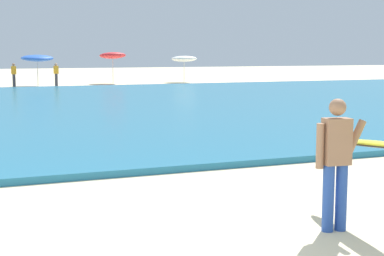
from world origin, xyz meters
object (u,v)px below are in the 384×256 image
object	(u,v)px
beach_umbrella_3	(113,55)
beach_umbrella_4	(184,59)
beachgoer_near_row_left	(56,74)
surfer_with_board	(354,152)
beachgoer_near_row_mid	(14,74)
beach_umbrella_2	(37,58)

from	to	relation	value
beach_umbrella_3	beach_umbrella_4	xyz separation A→B (m)	(5.63, -0.10, -0.26)
beachgoer_near_row_left	beach_umbrella_3	bearing A→B (deg)	21.69
surfer_with_board	beach_umbrella_3	bearing A→B (deg)	80.75
beachgoer_near_row_left	beachgoer_near_row_mid	distance (m)	2.79
beach_umbrella_4	beachgoer_near_row_left	xyz separation A→B (m)	(-10.06, -1.67, -0.96)
beach_umbrella_2	beachgoer_near_row_mid	size ratio (longest dim) A/B	1.39
beach_umbrella_3	beachgoer_near_row_left	xyz separation A→B (m)	(-4.43, -1.76, -1.22)
beachgoer_near_row_mid	beachgoer_near_row_left	bearing A→B (deg)	-4.86
beach_umbrella_2	beach_umbrella_4	size ratio (longest dim) A/B	1.07
surfer_with_board	beach_umbrella_3	world-z (taller)	beach_umbrella_3
beach_umbrella_2	beach_umbrella_4	bearing A→B (deg)	5.55
beachgoer_near_row_mid	surfer_with_board	bearing A→B (deg)	-87.95
beach_umbrella_3	beachgoer_near_row_mid	size ratio (longest dim) A/B	1.51
beachgoer_near_row_mid	beach_umbrella_2	bearing A→B (deg)	11.89
beach_umbrella_4	beachgoer_near_row_mid	world-z (taller)	beach_umbrella_4
beachgoer_near_row_left	beachgoer_near_row_mid	world-z (taller)	same
beach_umbrella_3	beach_umbrella_2	bearing A→B (deg)	-168.03
beach_umbrella_2	beach_umbrella_4	world-z (taller)	beach_umbrella_2
surfer_with_board	beach_umbrella_2	world-z (taller)	beach_umbrella_2
beach_umbrella_2	beachgoer_near_row_mid	bearing A→B (deg)	-168.11
beachgoer_near_row_left	beach_umbrella_4	bearing A→B (deg)	9.41
beach_umbrella_2	beachgoer_near_row_left	bearing A→B (deg)	-26.23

